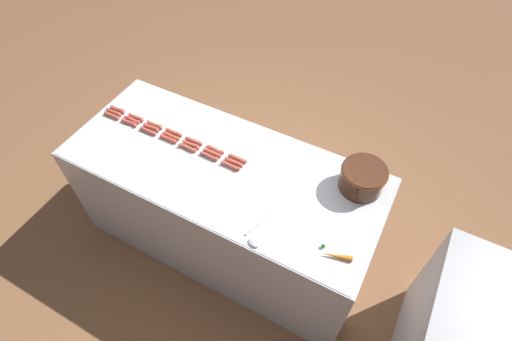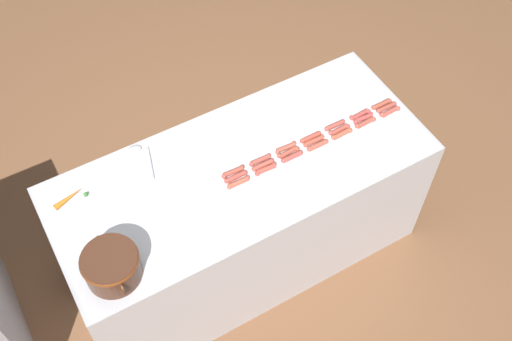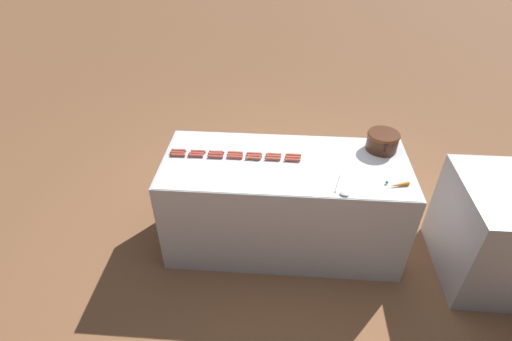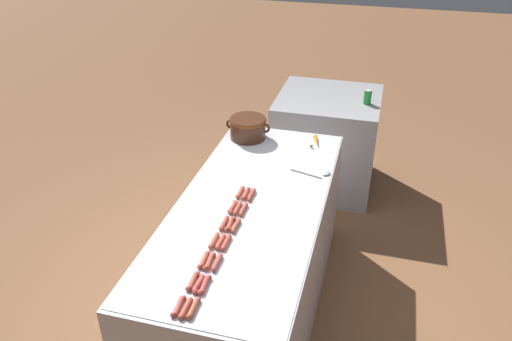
% 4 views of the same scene
% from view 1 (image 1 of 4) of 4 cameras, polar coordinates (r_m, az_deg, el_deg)
% --- Properties ---
extents(ground_plane, '(20.00, 20.00, 0.00)m').
position_cam_1_polar(ground_plane, '(3.26, -3.84, -9.63)').
color(ground_plane, brown).
extents(griddle_counter, '(0.87, 2.06, 0.91)m').
position_cam_1_polar(griddle_counter, '(2.87, -4.31, -5.13)').
color(griddle_counter, '#BCBCC1').
rests_on(griddle_counter, ground_plane).
extents(hot_dog_0, '(0.03, 0.13, 0.03)m').
position_cam_1_polar(hot_dog_0, '(3.00, -19.31, 8.30)').
color(hot_dog_0, '#B64E41').
rests_on(hot_dog_0, griddle_counter).
extents(hot_dog_1, '(0.03, 0.13, 0.03)m').
position_cam_1_polar(hot_dog_1, '(2.90, -16.88, 7.33)').
color(hot_dog_1, '#AB4C3C').
rests_on(hot_dog_1, griddle_counter).
extents(hot_dog_2, '(0.03, 0.13, 0.03)m').
position_cam_1_polar(hot_dog_2, '(2.81, -14.39, 6.38)').
color(hot_dog_2, '#AE533B').
rests_on(hot_dog_2, griddle_counter).
extents(hot_dog_3, '(0.03, 0.13, 0.03)m').
position_cam_1_polar(hot_dog_3, '(2.73, -11.74, 5.38)').
color(hot_dog_3, '#B7503D').
rests_on(hot_dog_3, griddle_counter).
extents(hot_dog_4, '(0.03, 0.13, 0.03)m').
position_cam_1_polar(hot_dog_4, '(2.65, -8.96, 4.20)').
color(hot_dog_4, '#AF463D').
rests_on(hot_dog_4, griddle_counter).
extents(hot_dog_5, '(0.03, 0.13, 0.03)m').
position_cam_1_polar(hot_dog_5, '(2.58, -5.95, 2.99)').
color(hot_dog_5, '#B3473B').
rests_on(hot_dog_5, griddle_counter).
extents(hot_dog_6, '(0.03, 0.13, 0.03)m').
position_cam_1_polar(hot_dog_6, '(2.52, -2.68, 1.74)').
color(hot_dog_6, '#B6523C').
rests_on(hot_dog_6, griddle_counter).
extents(hot_dog_7, '(0.03, 0.13, 0.03)m').
position_cam_1_polar(hot_dog_7, '(2.99, -19.81, 7.89)').
color(hot_dog_7, '#AC4B3C').
rests_on(hot_dog_7, griddle_counter).
extents(hot_dog_8, '(0.03, 0.13, 0.03)m').
position_cam_1_polar(hot_dog_8, '(2.89, -17.44, 6.98)').
color(hot_dog_8, '#B44642').
rests_on(hot_dog_8, griddle_counter).
extents(hot_dog_9, '(0.03, 0.13, 0.03)m').
position_cam_1_polar(hot_dog_9, '(2.80, -14.84, 6.01)').
color(hot_dog_9, '#B3493B').
rests_on(hot_dog_9, griddle_counter).
extents(hot_dog_10, '(0.03, 0.13, 0.03)m').
position_cam_1_polar(hot_dog_10, '(2.71, -12.15, 4.88)').
color(hot_dog_10, '#B34C39').
rests_on(hot_dog_10, griddle_counter).
extents(hot_dog_11, '(0.04, 0.13, 0.03)m').
position_cam_1_polar(hot_dog_11, '(2.63, -9.34, 3.70)').
color(hot_dog_11, '#AB4B39').
rests_on(hot_dog_11, griddle_counter).
extents(hot_dog_12, '(0.03, 0.13, 0.03)m').
position_cam_1_polar(hot_dog_12, '(2.56, -6.32, 2.55)').
color(hot_dog_12, '#AC4E3F').
rests_on(hot_dog_12, griddle_counter).
extents(hot_dog_13, '(0.03, 0.13, 0.03)m').
position_cam_1_polar(hot_dog_13, '(2.50, -3.21, 1.20)').
color(hot_dog_13, '#B8493C').
rests_on(hot_dog_13, griddle_counter).
extents(hot_dog_14, '(0.03, 0.13, 0.03)m').
position_cam_1_polar(hot_dog_14, '(2.97, -20.07, 7.43)').
color(hot_dog_14, '#AF4E38').
rests_on(hot_dog_14, griddle_counter).
extents(hot_dog_15, '(0.03, 0.13, 0.03)m').
position_cam_1_polar(hot_dog_15, '(2.88, -17.81, 6.59)').
color(hot_dog_15, '#B5453F').
rests_on(hot_dog_15, griddle_counter).
extents(hot_dog_16, '(0.03, 0.13, 0.03)m').
position_cam_1_polar(hot_dog_16, '(2.78, -15.27, 5.47)').
color(hot_dog_16, '#AD4A3E').
rests_on(hot_dog_16, griddle_counter).
extents(hot_dog_17, '(0.03, 0.13, 0.03)m').
position_cam_1_polar(hot_dog_17, '(2.69, -12.51, 4.44)').
color(hot_dog_17, '#B94838').
rests_on(hot_dog_17, griddle_counter).
extents(hot_dog_18, '(0.04, 0.13, 0.03)m').
position_cam_1_polar(hot_dog_18, '(2.62, -9.85, 3.25)').
color(hot_dog_18, '#AB5140').
rests_on(hot_dog_18, griddle_counter).
extents(hot_dog_19, '(0.03, 0.13, 0.03)m').
position_cam_1_polar(hot_dog_19, '(2.55, -6.81, 2.05)').
color(hot_dog_19, '#B14B3E').
rests_on(hot_dog_19, griddle_counter).
extents(hot_dog_20, '(0.03, 0.13, 0.03)m').
position_cam_1_polar(hot_dog_20, '(2.48, -3.69, 0.65)').
color(hot_dog_20, '#AB4A3A').
rests_on(hot_dog_20, griddle_counter).
extents(bean_pot, '(0.34, 0.27, 0.16)m').
position_cam_1_polar(bean_pot, '(2.40, 15.15, -0.91)').
color(bean_pot, '#472616').
rests_on(bean_pot, griddle_counter).
extents(serving_spoon, '(0.27, 0.11, 0.02)m').
position_cam_1_polar(serving_spoon, '(2.20, -0.02, -9.38)').
color(serving_spoon, '#B7B7BC').
rests_on(serving_spoon, griddle_counter).
extents(carrot, '(0.08, 0.18, 0.03)m').
position_cam_1_polar(carrot, '(2.17, 11.36, -11.88)').
color(carrot, orange).
rests_on(carrot, griddle_counter).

